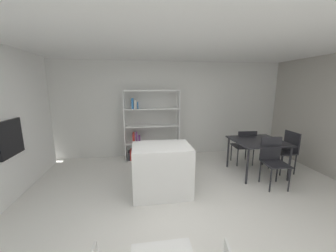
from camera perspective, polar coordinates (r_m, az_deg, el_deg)
ground_plane at (r=3.30m, az=4.67°, el=-24.54°), size 9.55×9.55×0.00m
ceiling_slab at (r=2.76m, az=5.66°, el=26.12°), size 6.94×5.70×0.06m
back_partition at (r=5.48m, az=-1.80°, el=4.87°), size 6.94×0.06×2.61m
built_in_oven at (r=4.20m, az=-38.85°, el=-2.73°), size 0.06×0.61×0.61m
kitchen_island at (r=3.63m, az=-1.83°, el=-12.61°), size 1.03×0.73×0.91m
open_bookshelf at (r=5.17m, az=-5.95°, el=-0.50°), size 1.43×0.34×1.84m
dining_table at (r=4.76m, az=24.63°, el=-4.68°), size 1.05×0.98×0.77m
dining_chair_near at (r=4.40m, az=28.21°, el=-8.05°), size 0.46×0.49×0.95m
dining_chair_window_side at (r=5.23m, az=31.37°, el=-5.47°), size 0.41×0.45×0.93m
dining_chair_far at (r=5.22m, az=21.38°, el=-4.94°), size 0.48×0.46×0.88m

